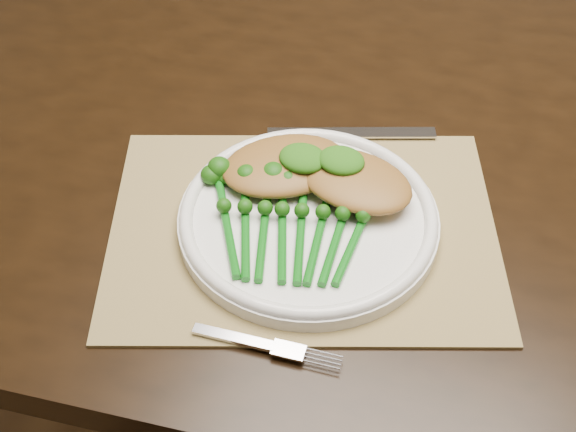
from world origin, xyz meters
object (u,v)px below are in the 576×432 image
(chicken_fillet_left, at_px, (285,165))
(broccolini_bundle, at_px, (291,231))
(placemat, at_px, (303,229))
(dining_table, at_px, (394,315))
(dinner_plate, at_px, (308,218))

(chicken_fillet_left, relative_size, broccolini_bundle, 0.67)
(placemat, bearing_deg, broccolini_bundle, -119.28)
(placemat, distance_m, chicken_fillet_left, 0.08)
(placemat, height_order, chicken_fillet_left, chicken_fillet_left)
(broccolini_bundle, bearing_deg, chicken_fillet_left, 99.70)
(dining_table, xyz_separation_m, broccolini_bundle, (-0.09, -0.23, 0.40))
(placemat, bearing_deg, chicken_fillet_left, 106.75)
(dining_table, bearing_deg, broccolini_bundle, -117.68)
(dinner_plate, distance_m, chicken_fillet_left, 0.07)
(chicken_fillet_left, xyz_separation_m, broccolini_bundle, (0.04, -0.08, -0.01))
(chicken_fillet_left, height_order, broccolini_bundle, chicken_fillet_left)
(dinner_plate, bearing_deg, broccolini_bundle, -104.70)
(placemat, distance_m, dinner_plate, 0.02)
(chicken_fillet_left, bearing_deg, broccolini_bundle, -101.35)
(broccolini_bundle, bearing_deg, dining_table, 53.94)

